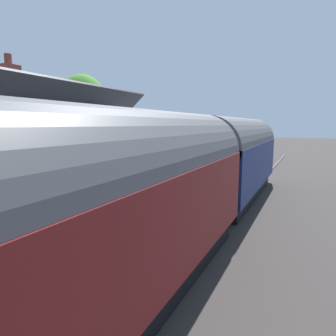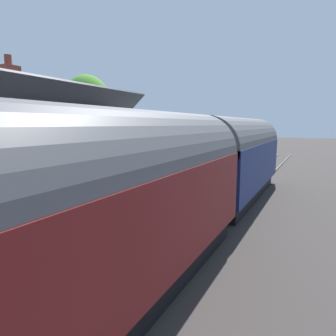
# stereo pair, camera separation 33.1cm
# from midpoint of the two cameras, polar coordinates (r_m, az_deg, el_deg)

# --- Properties ---
(ground_plane) EXTENTS (160.00, 160.00, 0.00)m
(ground_plane) POSITION_cam_midpoint_polar(r_m,az_deg,el_deg) (15.37, 9.75, -6.34)
(ground_plane) COLOR #383330
(platform) EXTENTS (32.00, 5.78, 0.93)m
(platform) POSITION_cam_midpoint_polar(r_m,az_deg,el_deg) (16.83, -2.89, -3.28)
(platform) COLOR gray
(platform) RESTS_ON ground
(platform_edge_coping) EXTENTS (32.00, 0.36, 0.02)m
(platform_edge_coping) POSITION_cam_midpoint_polar(r_m,az_deg,el_deg) (15.55, 5.71, -2.54)
(platform_edge_coping) COLOR beige
(platform_edge_coping) RESTS_ON platform
(rail_near) EXTENTS (52.00, 0.08, 0.14)m
(rail_near) POSITION_cam_midpoint_polar(r_m,az_deg,el_deg) (14.95, 15.70, -6.70)
(rail_near) COLOR gray
(rail_near) RESTS_ON ground
(rail_far) EXTENTS (52.00, 0.08, 0.14)m
(rail_far) POSITION_cam_midpoint_polar(r_m,az_deg,el_deg) (15.30, 10.40, -6.16)
(rail_far) COLOR gray
(rail_far) RESTS_ON ground
(train) EXTENTS (20.66, 2.73, 4.32)m
(train) POSITION_cam_midpoint_polar(r_m,az_deg,el_deg) (10.93, 7.98, -0.54)
(train) COLOR black
(train) RESTS_ON ground
(station_building) EXTENTS (7.93, 4.14, 5.42)m
(station_building) POSITION_cam_midpoint_polar(r_m,az_deg,el_deg) (12.70, -21.49, 1.25)
(station_building) COLOR silver
(station_building) RESTS_ON platform
(bench_mid_platform) EXTENTS (1.40, 0.44, 0.88)m
(bench_mid_platform) POSITION_cam_midpoint_polar(r_m,az_deg,el_deg) (18.98, 4.86, 0.95)
(bench_mid_platform) COLOR #26727F
(bench_mid_platform) RESTS_ON platform
(bench_platform_end) EXTENTS (1.41, 0.48, 0.88)m
(bench_platform_end) POSITION_cam_midpoint_polar(r_m,az_deg,el_deg) (21.44, 7.42, 1.80)
(bench_platform_end) COLOR #26727F
(bench_platform_end) RESTS_ON platform
(bench_near_building) EXTENTS (1.41, 0.46, 0.88)m
(bench_near_building) POSITION_cam_midpoint_polar(r_m,az_deg,el_deg) (17.08, 1.71, 0.10)
(bench_near_building) COLOR #26727F
(bench_near_building) RESTS_ON platform
(bench_by_lamp) EXTENTS (1.41, 0.47, 0.88)m
(bench_by_lamp) POSITION_cam_midpoint_polar(r_m,az_deg,el_deg) (26.43, 11.49, 3.00)
(bench_by_lamp) COLOR #26727F
(bench_by_lamp) RESTS_ON platform
(planter_corner_building) EXTENTS (0.80, 0.32, 0.65)m
(planter_corner_building) POSITION_cam_midpoint_polar(r_m,az_deg,el_deg) (23.29, 4.95, 1.98)
(planter_corner_building) COLOR black
(planter_corner_building) RESTS_ON platform
(planter_under_sign) EXTENTS (0.51, 0.51, 0.79)m
(planter_under_sign) POSITION_cam_midpoint_polar(r_m,az_deg,el_deg) (18.88, 8.51, 0.62)
(planter_under_sign) COLOR #9E5138
(planter_under_sign) RESTS_ON platform
(planter_bench_left) EXTENTS (0.48, 0.48, 0.74)m
(planter_bench_left) POSITION_cam_midpoint_polar(r_m,az_deg,el_deg) (17.94, -4.18, 0.19)
(planter_bench_left) COLOR #9E5138
(planter_bench_left) RESTS_ON platform
(planter_edge_near) EXTENTS (0.54, 0.54, 0.80)m
(planter_edge_near) POSITION_cam_midpoint_polar(r_m,az_deg,el_deg) (12.90, -6.30, -2.94)
(planter_edge_near) COLOR #9E5138
(planter_edge_near) RESTS_ON platform
(planter_by_door) EXTENTS (0.53, 0.53, 0.90)m
(planter_by_door) POSITION_cam_midpoint_polar(r_m,az_deg,el_deg) (23.32, 8.95, 2.35)
(planter_by_door) COLOR black
(planter_by_door) RESTS_ON platform
(planter_bench_right) EXTENTS (0.41, 0.41, 0.68)m
(planter_bench_right) POSITION_cam_midpoint_polar(r_m,az_deg,el_deg) (9.02, -23.61, -9.26)
(planter_bench_right) COLOR #9E5138
(planter_bench_right) RESTS_ON platform
(tree_behind_building) EXTENTS (3.37, 3.64, 6.65)m
(tree_behind_building) POSITION_cam_midpoint_polar(r_m,az_deg,el_deg) (22.69, -15.05, 10.66)
(tree_behind_building) COLOR #4C3828
(tree_behind_building) RESTS_ON ground
(tree_far_right) EXTENTS (2.91, 2.58, 6.80)m
(tree_far_right) POSITION_cam_midpoint_polar(r_m,az_deg,el_deg) (19.55, -20.62, 11.69)
(tree_far_right) COLOR #4C3828
(tree_far_right) RESTS_ON ground
(tree_far_left) EXTENTS (4.43, 4.11, 8.31)m
(tree_far_left) POSITION_cam_midpoint_polar(r_m,az_deg,el_deg) (26.94, -15.49, 12.15)
(tree_far_left) COLOR #4C3828
(tree_far_left) RESTS_ON ground
(tree_mid_background) EXTENTS (3.08, 2.97, 6.00)m
(tree_mid_background) POSITION_cam_midpoint_polar(r_m,az_deg,el_deg) (30.04, -10.58, 9.09)
(tree_mid_background) COLOR #4C3828
(tree_mid_background) RESTS_ON ground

